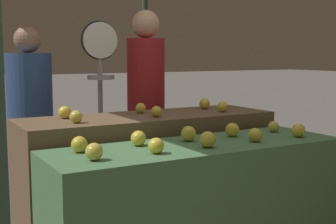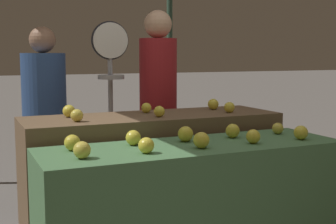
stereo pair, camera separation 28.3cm
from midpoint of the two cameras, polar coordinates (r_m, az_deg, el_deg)
display_counter_front at (r=2.72m, az=0.55°, el=-12.93°), size 1.72×0.55×0.86m
display_counter_back at (r=3.21m, az=-4.91°, el=-8.91°), size 1.72×0.55×0.96m
apple_front_0 at (r=2.25m, az=-12.59°, el=-4.78°), size 0.08×0.08×0.08m
apple_front_1 at (r=2.36m, az=-4.91°, el=-4.15°), size 0.08×0.08×0.08m
apple_front_2 at (r=2.50m, az=1.65°, el=-3.40°), size 0.09×0.09×0.09m
apple_front_3 at (r=2.69m, az=7.65°, el=-2.81°), size 0.08×0.08×0.08m
apple_front_4 at (r=2.89m, az=12.94°, el=-2.22°), size 0.08×0.08×0.08m
apple_front_5 at (r=2.45m, az=-14.05°, el=-3.88°), size 0.08×0.08×0.08m
apple_front_6 at (r=2.57m, az=-6.80°, el=-3.23°), size 0.08×0.08×0.08m
apple_front_7 at (r=2.68m, az=-0.55°, el=-2.69°), size 0.09×0.09×0.09m
apple_front_8 at (r=2.85m, az=5.03°, el=-2.20°), size 0.08×0.08×0.08m
apple_front_9 at (r=3.05m, az=10.16°, el=-1.80°), size 0.07×0.07×0.07m
apple_back_0 at (r=2.82m, az=-13.98°, el=-0.57°), size 0.08×0.08×0.08m
apple_back_1 at (r=3.01m, az=-4.16°, el=0.03°), size 0.07×0.07×0.07m
apple_back_2 at (r=3.28m, az=4.23°, el=0.63°), size 0.07×0.07×0.07m
apple_back_3 at (r=3.04m, az=-15.13°, el=-0.05°), size 0.08×0.08×0.08m
apple_back_4 at (r=3.22m, az=-5.81°, el=0.46°), size 0.07×0.07×0.07m
apple_back_5 at (r=3.45m, az=2.14°, el=1.00°), size 0.08×0.08×0.08m
produce_scale at (r=3.55m, az=-10.51°, el=3.90°), size 0.29×0.20×1.61m
person_vendor_at_scale at (r=3.82m, az=-4.83°, el=1.73°), size 0.41×0.41×1.71m
person_customer_left at (r=3.83m, az=-18.51°, el=-0.13°), size 0.45×0.45×1.58m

